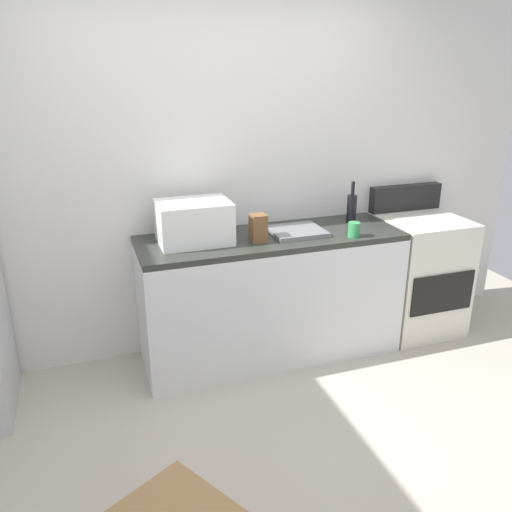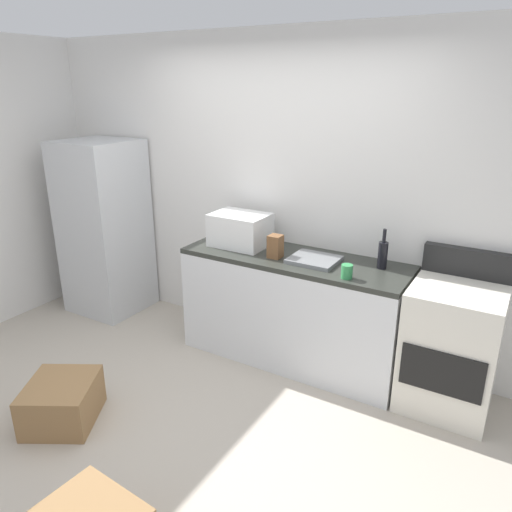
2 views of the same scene
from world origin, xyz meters
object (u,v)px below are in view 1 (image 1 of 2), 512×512
Objects in this scene: microwave at (194,222)px; wine_bottle at (352,207)px; stove_oven at (417,272)px; knife_block at (258,228)px; coffee_mug at (354,230)px.

wine_bottle is (1.18, 0.08, -0.03)m from microwave.
stove_oven is 3.67× the size of wine_bottle.
knife_block is (-1.35, -0.09, 0.52)m from stove_oven.
stove_oven is 0.89m from coffee_mug.
microwave is 1.06m from coffee_mug.
microwave reaches higher than knife_block.
microwave is at bearing -176.28° from wine_bottle.
microwave is 1.53× the size of wine_bottle.
stove_oven reaches higher than knife_block.
knife_block is (0.40, -0.12, -0.05)m from microwave.
knife_block is at bearing -16.38° from microwave.
knife_block is (-0.63, 0.12, 0.04)m from coffee_mug.
wine_bottle is 0.81m from knife_block.
wine_bottle is at bearing 64.14° from coffee_mug.
stove_oven is 0.79m from wine_bottle.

